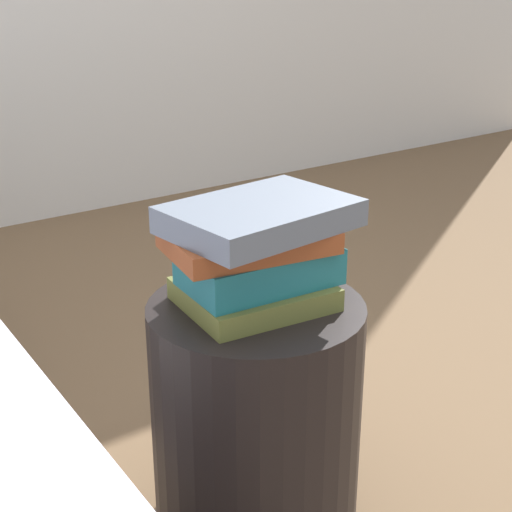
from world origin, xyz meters
The scene contains 5 objects.
side_table centered at (0.00, 0.00, 0.22)m, with size 0.38×0.38×0.44m, color black.
book_olive centered at (0.00, 0.01, 0.46)m, with size 0.23×0.20×0.04m, color olive.
book_teal centered at (0.01, 0.00, 0.51)m, with size 0.25×0.15×0.06m, color #1E727F.
book_rust centered at (-0.01, 0.01, 0.56)m, with size 0.26×0.17×0.04m, color #994723.
book_slate centered at (0.01, 0.00, 0.60)m, with size 0.30×0.20×0.04m, color slate.
Camera 1 is at (-0.68, -0.95, 0.99)m, focal length 53.01 mm.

